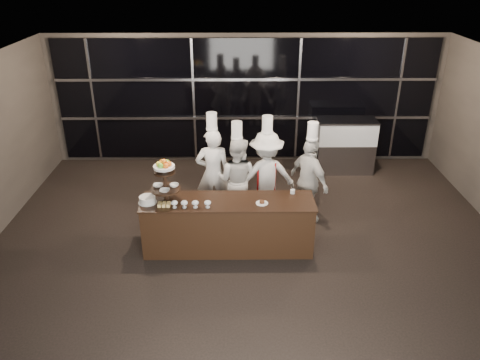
{
  "coord_description": "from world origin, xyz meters",
  "views": [
    {
      "loc": [
        -0.24,
        -5.56,
        4.56
      ],
      "look_at": [
        -0.17,
        1.46,
        1.15
      ],
      "focal_mm": 35.0,
      "sensor_mm": 36.0,
      "label": 1
    }
  ],
  "objects_px": {
    "layer_cake": "(147,200)",
    "display_case": "(345,143)",
    "chef_b": "(237,179)",
    "buffet_counter": "(228,225)",
    "chef_d": "(309,180)",
    "chef_c": "(266,175)",
    "chef_a": "(213,173)",
    "display_stand": "(165,178)"
  },
  "relations": [
    {
      "from": "chef_b",
      "to": "chef_d",
      "type": "relative_size",
      "value": 0.99
    },
    {
      "from": "layer_cake",
      "to": "display_case",
      "type": "distance_m",
      "value": 5.06
    },
    {
      "from": "layer_cake",
      "to": "display_case",
      "type": "height_order",
      "value": "display_case"
    },
    {
      "from": "layer_cake",
      "to": "chef_b",
      "type": "bearing_deg",
      "value": 36.18
    },
    {
      "from": "buffet_counter",
      "to": "chef_a",
      "type": "height_order",
      "value": "chef_a"
    },
    {
      "from": "buffet_counter",
      "to": "display_case",
      "type": "xyz_separation_m",
      "value": [
        2.61,
        3.14,
        0.22
      ]
    },
    {
      "from": "buffet_counter",
      "to": "layer_cake",
      "type": "distance_m",
      "value": 1.4
    },
    {
      "from": "chef_a",
      "to": "chef_b",
      "type": "distance_m",
      "value": 0.46
    },
    {
      "from": "buffet_counter",
      "to": "chef_b",
      "type": "height_order",
      "value": "chef_b"
    },
    {
      "from": "chef_c",
      "to": "chef_a",
      "type": "bearing_deg",
      "value": 176.71
    },
    {
      "from": "buffet_counter",
      "to": "chef_a",
      "type": "xyz_separation_m",
      "value": [
        -0.29,
        1.13,
        0.44
      ]
    },
    {
      "from": "layer_cake",
      "to": "chef_b",
      "type": "relative_size",
      "value": 0.16
    },
    {
      "from": "display_case",
      "to": "chef_a",
      "type": "xyz_separation_m",
      "value": [
        -2.91,
        -2.01,
        0.22
      ]
    },
    {
      "from": "display_stand",
      "to": "chef_a",
      "type": "bearing_deg",
      "value": 57.92
    },
    {
      "from": "display_stand",
      "to": "display_case",
      "type": "relative_size",
      "value": 0.57
    },
    {
      "from": "display_stand",
      "to": "layer_cake",
      "type": "xyz_separation_m",
      "value": [
        -0.3,
        -0.05,
        -0.37
      ]
    },
    {
      "from": "chef_b",
      "to": "chef_c",
      "type": "distance_m",
      "value": 0.54
    },
    {
      "from": "display_case",
      "to": "chef_b",
      "type": "relative_size",
      "value": 0.68
    },
    {
      "from": "buffet_counter",
      "to": "chef_d",
      "type": "bearing_deg",
      "value": 31.66
    },
    {
      "from": "display_case",
      "to": "chef_a",
      "type": "distance_m",
      "value": 3.54
    },
    {
      "from": "display_stand",
      "to": "chef_a",
      "type": "distance_m",
      "value": 1.41
    },
    {
      "from": "display_stand",
      "to": "chef_b",
      "type": "bearing_deg",
      "value": 41.33
    },
    {
      "from": "chef_b",
      "to": "display_case",
      "type": "bearing_deg",
      "value": 40.86
    },
    {
      "from": "display_case",
      "to": "layer_cake",
      "type": "bearing_deg",
      "value": -140.8
    },
    {
      "from": "buffet_counter",
      "to": "display_case",
      "type": "relative_size",
      "value": 2.17
    },
    {
      "from": "chef_b",
      "to": "chef_c",
      "type": "xyz_separation_m",
      "value": [
        0.54,
        0.06,
        0.04
      ]
    },
    {
      "from": "chef_a",
      "to": "chef_c",
      "type": "height_order",
      "value": "chef_a"
    },
    {
      "from": "chef_b",
      "to": "layer_cake",
      "type": "bearing_deg",
      "value": -143.82
    },
    {
      "from": "buffet_counter",
      "to": "display_stand",
      "type": "relative_size",
      "value": 3.81
    },
    {
      "from": "buffet_counter",
      "to": "chef_d",
      "type": "distance_m",
      "value": 1.76
    },
    {
      "from": "display_stand",
      "to": "chef_c",
      "type": "bearing_deg",
      "value": 32.51
    },
    {
      "from": "buffet_counter",
      "to": "chef_d",
      "type": "height_order",
      "value": "chef_d"
    },
    {
      "from": "chef_b",
      "to": "display_stand",
      "type": "bearing_deg",
      "value": -138.67
    },
    {
      "from": "layer_cake",
      "to": "chef_a",
      "type": "xyz_separation_m",
      "value": [
        1.01,
        1.18,
        -0.07
      ]
    },
    {
      "from": "chef_a",
      "to": "chef_d",
      "type": "height_order",
      "value": "chef_a"
    },
    {
      "from": "buffet_counter",
      "to": "layer_cake",
      "type": "relative_size",
      "value": 9.47
    },
    {
      "from": "chef_b",
      "to": "buffet_counter",
      "type": "bearing_deg",
      "value": -98.45
    },
    {
      "from": "layer_cake",
      "to": "chef_c",
      "type": "height_order",
      "value": "chef_c"
    },
    {
      "from": "buffet_counter",
      "to": "layer_cake",
      "type": "height_order",
      "value": "layer_cake"
    },
    {
      "from": "layer_cake",
      "to": "chef_c",
      "type": "bearing_deg",
      "value": 29.51
    },
    {
      "from": "chef_a",
      "to": "chef_c",
      "type": "xyz_separation_m",
      "value": [
        0.98,
        -0.06,
        -0.04
      ]
    },
    {
      "from": "buffet_counter",
      "to": "display_stand",
      "type": "bearing_deg",
      "value": -179.99
    }
  ]
}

